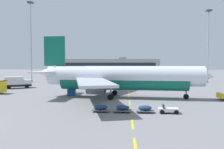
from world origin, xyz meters
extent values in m
plane|color=slate|center=(40.00, 40.00, 0.00)|extent=(400.00, 400.00, 0.00)
cube|color=yellow|center=(18.00, -5.00, 0.00)|extent=(0.24, 4.00, 0.01)
cube|color=yellow|center=(18.00, 1.44, 0.00)|extent=(0.24, 4.00, 0.01)
cube|color=yellow|center=(18.00, 7.69, 0.00)|extent=(0.24, 4.00, 0.01)
cube|color=yellow|center=(18.00, 14.14, 0.00)|extent=(0.24, 4.00, 0.01)
cube|color=yellow|center=(18.00, 21.51, 0.00)|extent=(0.24, 4.00, 0.01)
cube|color=yellow|center=(18.00, 28.14, 0.00)|extent=(0.24, 4.00, 0.01)
cube|color=yellow|center=(18.00, 34.40, 0.00)|extent=(0.24, 4.00, 0.01)
cube|color=yellow|center=(18.00, 41.72, 0.00)|extent=(0.24, 4.00, 0.01)
cube|color=yellow|center=(18.00, 47.95, 0.00)|extent=(0.24, 4.00, 0.01)
cube|color=yellow|center=(18.00, 54.46, 0.00)|extent=(0.24, 4.00, 0.01)
cube|color=yellow|center=(18.00, 60.21, 0.00)|extent=(0.24, 4.00, 0.01)
cube|color=yellow|center=(18.00, 67.65, 0.00)|extent=(0.24, 4.00, 0.01)
cube|color=yellow|center=(18.00, 75.07, 0.00)|extent=(0.24, 4.00, 0.01)
cube|color=yellow|center=(18.00, 81.03, 0.00)|extent=(0.24, 4.00, 0.01)
cube|color=yellow|center=(18.00, 87.79, 0.00)|extent=(0.24, 4.00, 0.01)
cube|color=#B21414|center=(18.00, 22.00, 0.00)|extent=(8.00, 0.40, 0.01)
cylinder|color=silver|center=(16.80, 19.60, 4.30)|extent=(30.32, 6.47, 3.80)
cylinder|color=#0F604C|center=(16.80, 19.60, 3.26)|extent=(24.71, 5.67, 3.50)
cone|color=silver|center=(31.79, 18.25, 4.30)|extent=(3.82, 4.02, 3.72)
cone|color=silver|center=(1.11, 21.00, 4.78)|extent=(4.47, 3.59, 3.23)
cube|color=#192333|center=(30.75, 18.35, 4.97)|extent=(1.85, 2.98, 0.60)
cube|color=#0F604C|center=(2.86, 20.85, 9.20)|extent=(4.41, 0.75, 6.00)
cube|color=silver|center=(2.45, 24.10, 5.06)|extent=(3.76, 6.66, 0.24)
cube|color=silver|center=(1.87, 17.72, 5.06)|extent=(3.76, 6.66, 0.24)
cube|color=#B7BCC6|center=(13.60, 28.42, 3.83)|extent=(11.40, 17.46, 0.36)
cube|color=#B7BCC6|center=(12.08, 11.49, 3.83)|extent=(8.82, 17.66, 0.36)
cylinder|color=#4C4F54|center=(13.18, 25.44, 2.38)|extent=(3.37, 2.38, 2.10)
cylinder|color=black|center=(14.78, 25.30, 2.38)|extent=(0.28, 1.79, 1.79)
cylinder|color=#4C4F54|center=(12.20, 14.49, 2.38)|extent=(3.37, 2.38, 2.10)
cylinder|color=black|center=(13.80, 14.34, 2.38)|extent=(0.28, 1.79, 1.79)
cylinder|color=gray|center=(28.65, 18.53, 1.83)|extent=(0.28, 0.28, 2.67)
cylinder|color=black|center=(28.65, 18.53, 0.50)|extent=(1.01, 0.37, 0.99)
cylinder|color=gray|center=(15.04, 22.36, 1.86)|extent=(0.28, 0.28, 2.61)
cylinder|color=black|center=(15.07, 22.71, 0.55)|extent=(1.13, 0.45, 1.10)
cylinder|color=black|center=(15.01, 22.02, 0.55)|extent=(1.13, 0.45, 1.10)
cylinder|color=gray|center=(14.58, 17.19, 1.86)|extent=(0.28, 0.28, 2.61)
cylinder|color=black|center=(14.61, 17.53, 0.55)|extent=(1.13, 0.45, 1.10)
cylinder|color=black|center=(14.55, 16.84, 0.55)|extent=(1.13, 0.45, 1.10)
cube|color=yellow|center=(34.69, 17.94, 1.12)|extent=(0.87, 2.56, 0.24)
cylinder|color=black|center=(35.50, 19.29, 0.45)|extent=(0.93, 0.46, 0.90)
cube|color=black|center=(-12.17, 34.53, 0.74)|extent=(7.21, 5.73, 0.60)
cube|color=silver|center=(-10.21, 35.74, 1.59)|extent=(3.24, 3.21, 1.10)
cube|color=#192333|center=(-9.23, 36.35, 1.69)|extent=(1.06, 1.66, 0.64)
cube|color=silver|center=(-13.01, 34.01, 2.09)|extent=(5.31, 4.55, 2.10)
cylinder|color=black|center=(-10.90, 36.73, 0.48)|extent=(0.96, 0.74, 0.96)
cylinder|color=black|center=(-9.64, 34.69, 0.48)|extent=(0.96, 0.74, 0.96)
cylinder|color=black|center=(-14.71, 34.37, 0.48)|extent=(0.96, 0.74, 0.96)
cylinder|color=black|center=(-13.45, 32.33, 0.48)|extent=(0.96, 0.74, 0.96)
cube|color=silver|center=(22.98, 6.84, 0.46)|extent=(2.63, 1.46, 0.44)
cube|color=black|center=(22.34, 6.86, 0.86)|extent=(0.15, 1.12, 0.56)
cylinder|color=black|center=(23.91, 7.52, 0.28)|extent=(0.56, 0.19, 0.56)
cylinder|color=black|center=(23.88, 6.12, 0.28)|extent=(0.56, 0.19, 0.56)
cylinder|color=black|center=(22.09, 7.57, 0.28)|extent=(0.56, 0.19, 0.56)
cylinder|color=black|center=(22.06, 6.17, 0.28)|extent=(0.56, 0.19, 0.56)
cube|color=slate|center=(19.89, 6.92, 0.28)|extent=(2.44, 1.56, 0.12)
ellipsoid|color=navy|center=(19.89, 6.92, 0.66)|extent=(1.85, 1.25, 0.64)
cylinder|color=black|center=(19.90, 7.60, 0.22)|extent=(0.44, 0.15, 0.44)
cylinder|color=black|center=(19.87, 6.25, 0.22)|extent=(0.44, 0.15, 0.44)
cube|color=slate|center=(16.89, 7.00, 0.28)|extent=(2.44, 1.56, 0.12)
ellipsoid|color=navy|center=(16.89, 7.00, 0.66)|extent=(1.85, 1.25, 0.64)
cylinder|color=black|center=(16.90, 7.67, 0.22)|extent=(0.44, 0.15, 0.44)
cylinder|color=black|center=(16.87, 6.32, 0.22)|extent=(0.44, 0.15, 0.44)
cube|color=slate|center=(13.89, 7.07, 0.28)|extent=(2.44, 1.56, 0.12)
ellipsoid|color=navy|center=(13.89, 7.07, 0.66)|extent=(1.85, 1.25, 0.64)
cylinder|color=black|center=(13.90, 7.75, 0.22)|extent=(0.44, 0.15, 0.44)
cylinder|color=black|center=(13.87, 6.40, 0.22)|extent=(0.44, 0.15, 0.44)
cube|color=#194C9E|center=(5.96, 22.30, 0.80)|extent=(1.71, 1.68, 1.60)
cube|color=silver|center=(5.96, 22.30, 0.80)|extent=(1.62, 0.16, 1.36)
cylinder|color=slate|center=(-16.89, 53.89, 0.30)|extent=(0.70, 0.70, 0.60)
cylinder|color=#9EA0A5|center=(-16.89, 53.89, 14.26)|extent=(0.36, 0.36, 28.51)
cube|color=#3F3F44|center=(-16.89, 53.89, 28.76)|extent=(1.80, 1.80, 0.50)
cylinder|color=slate|center=(46.33, 55.00, 0.30)|extent=(0.70, 0.70, 0.60)
cylinder|color=#9EA0A5|center=(46.33, 55.00, 12.49)|extent=(0.36, 0.36, 24.98)
cube|color=#3F3F44|center=(46.33, 55.00, 25.23)|extent=(1.80, 1.80, 0.50)
cube|color=#9E998E|center=(3.09, 153.61, 5.31)|extent=(82.37, 20.87, 10.61)
cube|color=#192333|center=(3.09, 143.12, 5.84)|extent=(75.78, 0.12, 3.82)
cube|color=gray|center=(15.45, 153.61, 11.41)|extent=(6.00, 5.00, 1.60)
camera|label=1|loc=(17.14, -21.64, 6.54)|focal=33.99mm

